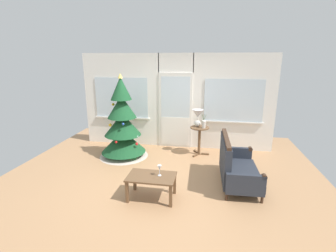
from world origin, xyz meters
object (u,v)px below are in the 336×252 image
Objects in this scene: settee_sofa at (235,166)px; wine_glass at (160,168)px; table_lamp at (198,116)px; gift_box at (133,156)px; flower_vase at (204,123)px; side_table at (199,135)px; christmas_tree at (123,128)px; coffee_table at (151,179)px.

settee_sofa is 7.40× the size of wine_glass.
table_lamp is 2.35m from wine_glass.
wine_glass is 1.93m from gift_box.
side_table is at bearing 149.04° from flower_vase.
christmas_tree reaches higher than side_table.
table_lamp reaches higher than coffee_table.
wine_glass is (0.14, 0.04, 0.21)m from coffee_table.
coffee_table is 0.25m from wine_glass.
table_lamp reaches higher than flower_vase.
wine_glass is at bearing -104.98° from side_table.
christmas_tree is at bearing -167.50° from side_table.
gift_box is at bearing -161.58° from flower_vase.
flower_vase is (0.16, -0.10, -0.17)m from table_lamp.
side_table is 0.50m from table_lamp.
wine_glass is (-1.35, -0.76, 0.19)m from settee_sofa.
christmas_tree is 2.21m from wine_glass.
coffee_table reaches higher than gift_box.
flower_vase is at bearing -32.01° from table_lamp.
coffee_table is at bearing -163.66° from wine_glass.
christmas_tree is 10.65× the size of wine_glass.
settee_sofa is 1.61m from flower_vase.
table_lamp reaches higher than wine_glass.
christmas_tree is 1.44× the size of settee_sofa.
flower_vase reaches higher than side_table.
christmas_tree is at bearing 147.08° from gift_box.
gift_box is (-1.52, -0.66, -0.93)m from table_lamp.
side_table reaches higher than gift_box.
table_lamp is 1.90m from gift_box.
side_table is 0.35m from flower_vase.
flower_vase is at bearing 72.16° from wine_glass.
gift_box is (-0.85, 1.62, -0.28)m from coffee_table.
gift_box is (-0.99, 1.58, -0.48)m from wine_glass.
wine_glass is at bearing -53.98° from christmas_tree.
christmas_tree reaches higher than settee_sofa.
table_lamp is at bearing 73.69° from coffee_table.
coffee_table is (-0.73, -2.24, -0.16)m from side_table.
christmas_tree is 2.86m from settee_sofa.
flower_vase is (-0.66, 1.39, 0.47)m from settee_sofa.
settee_sofa is (2.65, -1.03, -0.36)m from christmas_tree.
gift_box is at bearing 160.51° from settee_sofa.
flower_vase reaches higher than coffee_table.
side_table reaches higher than coffee_table.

